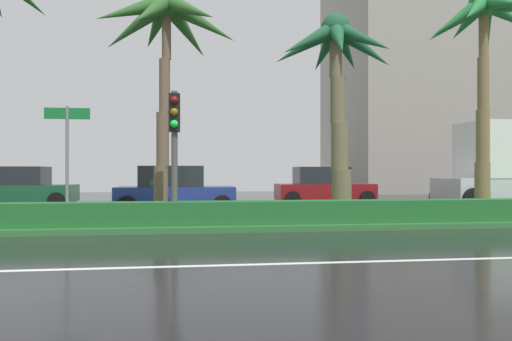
% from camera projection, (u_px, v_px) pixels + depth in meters
% --- Properties ---
extents(ground_plane, '(90.00, 42.00, 0.10)m').
position_uv_depth(ground_plane, '(87.00, 224.00, 14.22)').
color(ground_plane, black).
extents(median_strip, '(85.50, 4.00, 0.15)m').
position_uv_depth(median_strip, '(80.00, 224.00, 13.23)').
color(median_strip, '#2D6B33').
rests_on(median_strip, ground_plane).
extents(median_hedge, '(76.50, 0.70, 0.60)m').
position_uv_depth(median_hedge, '(66.00, 215.00, 11.84)').
color(median_hedge, '#1E6028').
rests_on(median_hedge, median_strip).
extents(palm_tree_centre, '(4.09, 4.16, 6.66)m').
position_uv_depth(palm_tree_centre, '(165.00, 30.00, 13.62)').
color(palm_tree_centre, brown).
rests_on(palm_tree_centre, median_strip).
extents(palm_tree_centre_right, '(3.99, 4.02, 6.29)m').
position_uv_depth(palm_tree_centre_right, '(336.00, 62.00, 14.85)').
color(palm_tree_centre_right, brown).
rests_on(palm_tree_centre_right, median_strip).
extents(palm_tree_mid_right, '(3.76, 3.87, 7.21)m').
position_uv_depth(palm_tree_mid_right, '(483.00, 31.00, 15.19)').
color(palm_tree_mid_right, brown).
rests_on(palm_tree_mid_right, median_strip).
extents(traffic_signal_median_right, '(0.28, 0.43, 3.42)m').
position_uv_depth(traffic_signal_median_right, '(174.00, 133.00, 12.13)').
color(traffic_signal_median_right, '#4C4C47').
rests_on(traffic_signal_median_right, median_strip).
extents(street_name_sign, '(1.10, 0.08, 3.00)m').
position_uv_depth(street_name_sign, '(67.00, 149.00, 11.92)').
color(street_name_sign, slate).
rests_on(street_name_sign, median_strip).
extents(car_in_traffic_second, '(4.30, 2.02, 1.72)m').
position_uv_depth(car_in_traffic_second, '(20.00, 188.00, 19.90)').
color(car_in_traffic_second, '#195133').
rests_on(car_in_traffic_second, ground_plane).
extents(car_in_traffic_third, '(4.30, 2.02, 1.72)m').
position_uv_depth(car_in_traffic_third, '(175.00, 190.00, 17.58)').
color(car_in_traffic_third, navy).
rests_on(car_in_traffic_third, ground_plane).
extents(car_in_traffic_fourth, '(4.30, 2.02, 1.72)m').
position_uv_depth(car_in_traffic_fourth, '(323.00, 187.00, 21.40)').
color(car_in_traffic_fourth, maroon).
rests_on(car_in_traffic_fourth, ground_plane).
extents(building_far_right, '(18.29, 11.69, 16.98)m').
position_uv_depth(building_far_right, '(452.00, 83.00, 37.88)').
color(building_far_right, gray).
rests_on(building_far_right, ground_plane).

